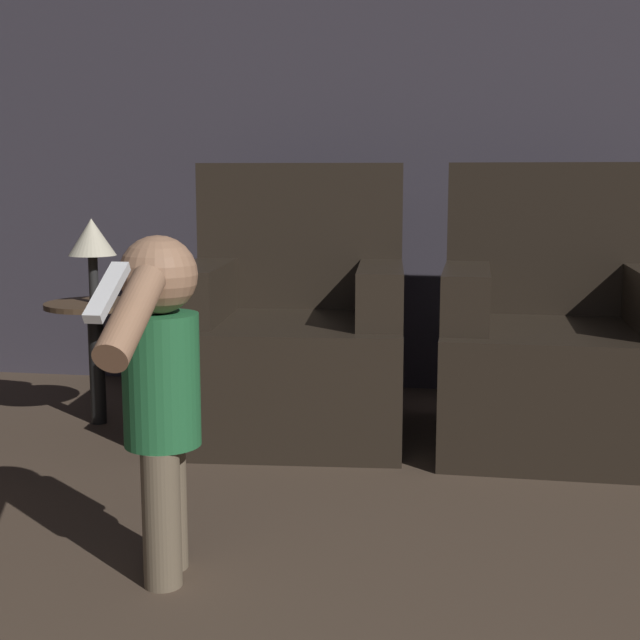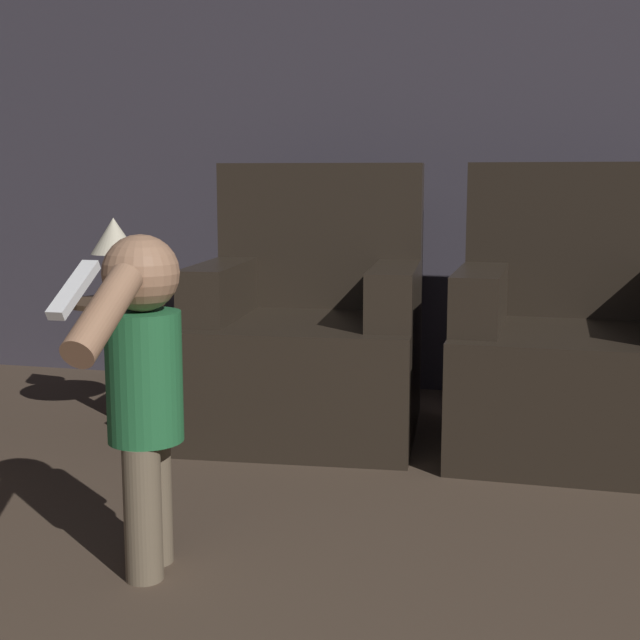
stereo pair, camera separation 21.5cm
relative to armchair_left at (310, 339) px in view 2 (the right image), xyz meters
The scene contains 6 objects.
wall_back 1.26m from the armchair_left, 67.28° to the left, with size 8.40×0.05×2.60m.
armchair_left is the anchor object (origin of this frame).
armchair_right 0.96m from the armchair_left, ahead, with size 0.81×0.80×1.00m.
person_toddler 1.33m from the armchair_left, 92.36° to the right, with size 0.18×0.56×0.82m.
side_table 0.77m from the armchair_left, behind, with size 0.38×0.38×0.48m.
lamp 0.86m from the armchair_left, behind, with size 0.18×0.18×0.32m.
Camera 2 is at (0.54, 0.54, 0.95)m, focal length 50.00 mm.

